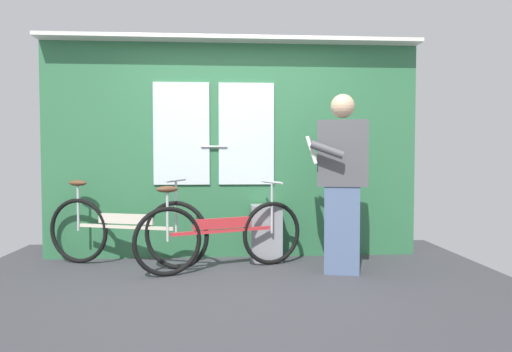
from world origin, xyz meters
TOP-DOWN VIEW (x-y plane):
  - ground_plane at (0.00, 0.00)m, footprint 5.07×3.96m
  - train_door_wall at (-0.01, 1.17)m, footprint 4.07×0.28m
  - bicycle_near_door at (-1.09, 0.80)m, footprint 1.69×0.66m
  - bicycle_leaning_behind at (-0.12, 0.57)m, footprint 1.62×0.73m
  - passenger_reading_newspaper at (1.01, 0.39)m, footprint 0.61×0.54m
  - trash_bin_by_wall at (0.35, 0.96)m, footprint 0.32×0.28m

SIDE VIEW (x-z plane):
  - ground_plane at x=0.00m, z-range -0.04..0.00m
  - trash_bin_by_wall at x=0.35m, z-range 0.00..0.59m
  - bicycle_leaning_behind at x=-0.12m, z-range -0.08..0.78m
  - bicycle_near_door at x=-1.09m, z-range -0.08..0.80m
  - passenger_reading_newspaper at x=1.01m, z-range 0.05..1.73m
  - train_door_wall at x=-0.01m, z-range 0.05..2.42m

